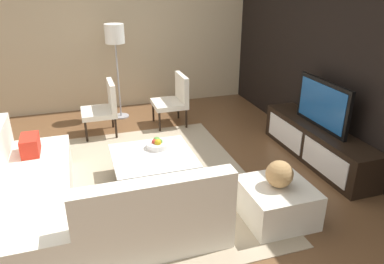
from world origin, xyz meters
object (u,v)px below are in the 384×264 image
Objects in this scene: fruit_bowl at (157,144)px; accent_chair_far at (175,97)px; sectional_couch at (71,201)px; floor_lamp at (115,39)px; decorative_ball at (279,174)px; media_console at (317,143)px; television at (323,104)px; accent_chair_near at (104,105)px; ottoman at (276,202)px; coffee_table at (154,168)px.

accent_chair_far reaches higher than fruit_bowl.
floor_lamp reaches higher than sectional_couch.
accent_chair_far is 3.08× the size of decorative_ball.
accent_chair_far reaches higher than decorative_ball.
fruit_bowl is (-0.28, -2.20, 0.18)m from media_console.
floor_lamp is at bearing -136.88° from television.
television is 3.29m from accent_chair_near.
media_console is 0.89× the size of sectional_couch.
television is at bearing 130.21° from ottoman.
television is 2.46m from accent_chair_far.
coffee_table is at bearing -136.35° from decorative_ball.
sectional_couch reaches higher than media_console.
sectional_couch is at bearing -104.67° from ottoman.
decorative_ball is (1.03, -1.22, -0.28)m from television.
accent_chair_far is at bearing 156.86° from coffee_table.
sectional_couch reaches higher than fruit_bowl.
television is at bearing 130.21° from decorative_ball.
television reaches higher than media_console.
coffee_table is 3.46× the size of decorative_ball.
television is 1.71m from ottoman.
decorative_ball reaches higher than fruit_bowl.
fruit_bowl reaches higher than media_console.
decorative_ball is at bearing 18.02° from floor_lamp.
accent_chair_far is (-0.07, 1.18, -0.00)m from accent_chair_near.
television is at bearing 90.00° from media_console.
floor_lamp is at bearing -125.00° from accent_chair_far.
decorative_ball is at bearing 43.65° from coffee_table.
floor_lamp is at bearing -161.98° from decorative_ball.
fruit_bowl is at bearing -97.29° from media_console.
accent_chair_far is at bearing 143.83° from sectional_couch.
coffee_table is (-0.10, -2.30, -0.05)m from media_console.
floor_lamp is 3.85m from decorative_ball.
media_console is 7.24× the size of decorative_ball.
sectional_couch is 1.15m from coffee_table.
media_console is 2.92× the size of ottoman.
television is 3.72× the size of fruit_bowl.
accent_chair_near is at bearing -152.54° from decorative_ball.
sectional_couch reaches higher than decorative_ball.
ottoman is 2.47× the size of decorative_ball.
fruit_bowl is at bearing 151.15° from coffee_table.
accent_chair_near is at bearing -124.13° from television.
floor_lamp reaches higher than decorative_ball.
media_console is at bearing 82.71° from fruit_bowl.
media_console is at bearing 43.11° from floor_lamp.
floor_lamp reaches higher than television.
accent_chair_near is 3.08× the size of decorative_ball.
television is at bearing 52.64° from accent_chair_near.
floor_lamp reaches higher than accent_chair_near.
television reaches higher than accent_chair_near.
coffee_table is 1.13× the size of accent_chair_near.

